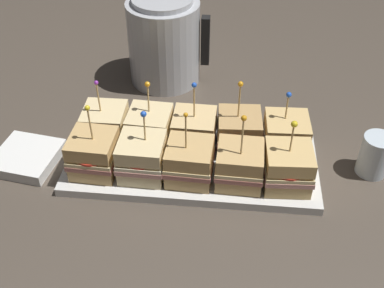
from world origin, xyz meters
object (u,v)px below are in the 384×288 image
(serving_platter, at_px, (192,163))
(sandwich_front_left, at_px, (142,158))
(sandwich_back_far_right, at_px, (286,136))
(sandwich_front_center, at_px, (189,162))
(sandwich_back_far_left, at_px, (106,125))
(drinking_glass, at_px, (375,155))
(sandwich_back_center, at_px, (194,131))
(sandwich_back_left, at_px, (150,128))
(sandwich_back_right, at_px, (239,132))
(napkin_stack, at_px, (27,157))
(sandwich_front_right, at_px, (240,165))
(kettle_steel, at_px, (164,41))
(sandwich_front_far_left, at_px, (94,154))
(sandwich_front_far_right, at_px, (288,168))

(serving_platter, distance_m, sandwich_front_left, 0.11)
(sandwich_front_left, xyz_separation_m, sandwich_back_far_right, (0.27, 0.09, -0.00))
(sandwich_front_center, bearing_deg, sandwich_back_far_left, 152.58)
(sandwich_front_left, xyz_separation_m, drinking_glass, (0.45, 0.07, -0.02))
(serving_platter, distance_m, sandwich_back_center, 0.07)
(sandwich_back_left, relative_size, sandwich_back_right, 0.89)
(sandwich_back_right, height_order, napkin_stack, sandwich_back_right)
(drinking_glass, bearing_deg, sandwich_front_right, -165.18)
(serving_platter, height_order, drinking_glass, drinking_glass)
(sandwich_front_right, relative_size, sandwich_back_right, 0.98)
(napkin_stack, bearing_deg, drinking_glass, 3.28)
(kettle_steel, bearing_deg, sandwich_back_center, -70.56)
(kettle_steel, bearing_deg, sandwich_front_left, -88.58)
(sandwich_front_center, relative_size, drinking_glass, 1.81)
(drinking_glass, bearing_deg, sandwich_back_left, 176.92)
(sandwich_front_left, xyz_separation_m, sandwich_back_center, (0.09, 0.09, -0.00))
(sandwich_front_left, bearing_deg, serving_platter, 27.40)
(sandwich_front_center, height_order, napkin_stack, sandwich_front_center)
(sandwich_front_far_left, relative_size, napkin_stack, 1.14)
(sandwich_back_left, bearing_deg, sandwich_front_right, -26.88)
(sandwich_back_center, distance_m, kettle_steel, 0.30)
(sandwich_back_far_left, xyz_separation_m, sandwich_back_right, (0.27, 0.00, 0.00))
(sandwich_back_center, bearing_deg, napkin_stack, -169.45)
(kettle_steel, xyz_separation_m, napkin_stack, (-0.24, -0.34, -0.09))
(sandwich_front_far_right, xyz_separation_m, napkin_stack, (-0.52, 0.03, -0.05))
(sandwich_front_far_left, bearing_deg, sandwich_back_left, 44.74)
(sandwich_front_far_left, xyz_separation_m, sandwich_back_right, (0.27, 0.09, 0.00))
(sandwich_back_far_left, bearing_deg, sandwich_back_center, -0.73)
(sandwich_back_left, bearing_deg, sandwich_front_center, -46.06)
(sandwich_back_left, bearing_deg, sandwich_back_right, 0.44)
(sandwich_front_right, xyz_separation_m, sandwich_front_far_right, (0.09, -0.00, 0.00))
(sandwich_front_right, distance_m, drinking_glass, 0.27)
(sandwich_back_center, relative_size, sandwich_back_right, 0.96)
(serving_platter, relative_size, sandwich_back_right, 3.07)
(serving_platter, height_order, sandwich_back_center, sandwich_back_center)
(sandwich_front_center, height_order, sandwich_front_right, sandwich_front_right)
(sandwich_back_left, distance_m, sandwich_back_center, 0.09)
(sandwich_back_far_left, bearing_deg, sandwich_front_left, -45.23)
(serving_platter, height_order, napkin_stack, napkin_stack)
(sandwich_front_far_right, bearing_deg, sandwich_front_center, 179.90)
(sandwich_back_center, height_order, sandwich_back_far_right, sandwich_back_center)
(sandwich_front_left, xyz_separation_m, sandwich_back_far_left, (-0.09, 0.09, -0.00))
(sandwich_front_far_left, xyz_separation_m, kettle_steel, (0.08, 0.37, 0.05))
(serving_platter, relative_size, napkin_stack, 3.63)
(sandwich_back_right, bearing_deg, sandwich_front_far_right, -45.92)
(sandwich_front_left, relative_size, sandwich_back_center, 0.92)
(kettle_steel, bearing_deg, sandwich_back_far_right, -44.89)
(sandwich_front_far_left, height_order, sandwich_front_center, same)
(napkin_stack, bearing_deg, sandwich_front_far_right, -3.30)
(sandwich_back_right, distance_m, drinking_glass, 0.27)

